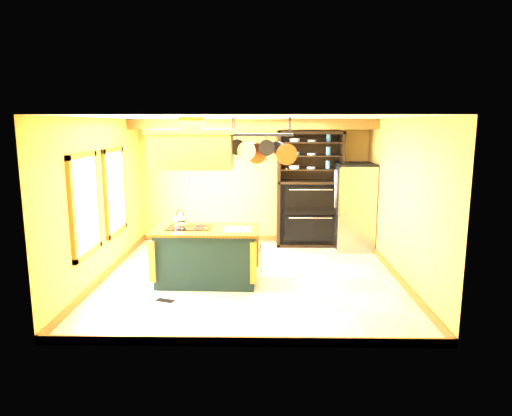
{
  "coord_description": "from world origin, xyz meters",
  "views": [
    {
      "loc": [
        0.21,
        -7.5,
        2.6
      ],
      "look_at": [
        0.09,
        0.3,
        1.16
      ],
      "focal_mm": 32.0,
      "sensor_mm": 36.0,
      "label": 1
    }
  ],
  "objects_px": {
    "range_hood": "(192,147)",
    "pot_rack": "(262,143)",
    "hutch": "(309,202)",
    "refrigerator": "(353,208)",
    "kitchen_island": "(207,255)"
  },
  "relations": [
    {
      "from": "kitchen_island",
      "to": "hutch",
      "type": "distance_m",
      "value": 3.19
    },
    {
      "from": "pot_rack",
      "to": "hutch",
      "type": "xyz_separation_m",
      "value": [
        1.0,
        2.5,
        -1.37
      ]
    },
    {
      "from": "pot_rack",
      "to": "hutch",
      "type": "relative_size",
      "value": 0.44
    },
    {
      "from": "pot_rack",
      "to": "hutch",
      "type": "height_order",
      "value": "pot_rack"
    },
    {
      "from": "hutch",
      "to": "range_hood",
      "type": "bearing_deg",
      "value": -130.2
    },
    {
      "from": "hutch",
      "to": "refrigerator",
      "type": "bearing_deg",
      "value": -20.37
    },
    {
      "from": "pot_rack",
      "to": "range_hood",
      "type": "bearing_deg",
      "value": 180.0
    },
    {
      "from": "range_hood",
      "to": "hutch",
      "type": "distance_m",
      "value": 3.53
    },
    {
      "from": "range_hood",
      "to": "hutch",
      "type": "xyz_separation_m",
      "value": [
        2.12,
        2.5,
        -1.3
      ]
    },
    {
      "from": "kitchen_island",
      "to": "hutch",
      "type": "height_order",
      "value": "hutch"
    },
    {
      "from": "range_hood",
      "to": "refrigerator",
      "type": "relative_size",
      "value": 0.77
    },
    {
      "from": "pot_rack",
      "to": "refrigerator",
      "type": "xyz_separation_m",
      "value": [
        1.9,
        2.17,
        -1.45
      ]
    },
    {
      "from": "refrigerator",
      "to": "hutch",
      "type": "xyz_separation_m",
      "value": [
        -0.9,
        0.33,
        0.08
      ]
    },
    {
      "from": "kitchen_island",
      "to": "pot_rack",
      "type": "bearing_deg",
      "value": 1.47
    },
    {
      "from": "range_hood",
      "to": "pot_rack",
      "type": "distance_m",
      "value": 1.12
    }
  ]
}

